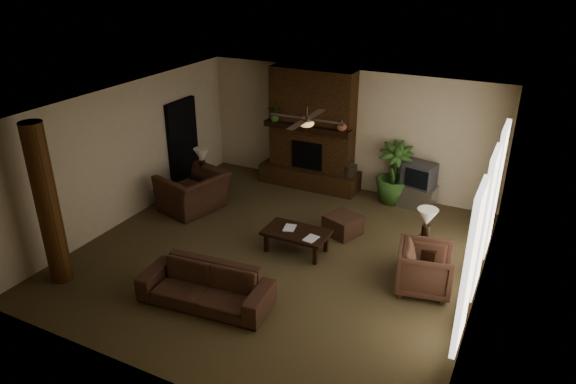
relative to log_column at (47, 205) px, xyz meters
The scene contains 23 objects.
room_shell 3.80m from the log_column, 39.13° to the left, with size 7.00×7.00×7.00m.
fireplace 6.02m from the log_column, 69.07° to the left, with size 2.40×0.70×2.80m.
windows 6.91m from the log_column, 22.11° to the left, with size 0.08×3.65×2.35m.
log_column is the anchor object (origin of this frame).
doorway 4.24m from the log_column, 96.65° to the left, with size 0.10×1.00×2.10m, color black.
ceiling_fan 4.45m from the log_column, 38.87° to the left, with size 1.35×1.35×0.37m.
sofa 2.85m from the log_column, 11.98° to the left, with size 2.11×0.62×0.83m, color #482C1E.
armchair_left 3.37m from the log_column, 82.23° to the left, with size 1.29×0.84×1.13m, color #482C1E.
armchair_right 6.22m from the log_column, 23.53° to the left, with size 0.86×0.81×0.89m, color #482C1E.
coffee_table 4.27m from the log_column, 39.25° to the left, with size 1.20×0.70×0.43m.
ottoman 5.36m from the log_column, 44.26° to the left, with size 0.60×0.60×0.40m, color #482C1E.
tv_stand 7.38m from the log_column, 49.59° to the left, with size 0.85×0.50×0.50m, color #B4B4B6.
tv 7.33m from the log_column, 49.39° to the left, with size 0.74×0.65×0.52m.
floor_vase 6.46m from the log_column, 60.33° to the left, with size 0.34×0.34×0.77m.
floor_plant 7.03m from the log_column, 52.92° to the left, with size 0.78×1.39×0.78m, color #375F26.
side_table_left 4.00m from the log_column, 84.75° to the left, with size 0.50×0.50×0.55m, color black.
lamp_left 3.85m from the log_column, 85.46° to the left, with size 0.41×0.41×0.65m.
side_table_right 6.40m from the log_column, 28.82° to the left, with size 0.50×0.50×0.55m, color black.
lamp_right 6.26m from the log_column, 28.98° to the left, with size 0.45×0.45×0.65m.
mantel_plant 5.53m from the log_column, 75.91° to the left, with size 0.38×0.42×0.33m, color #375F26.
mantel_vase 6.13m from the log_column, 60.65° to the left, with size 0.22×0.23×0.22m, color #94553B.
book_a 4.04m from the log_column, 41.64° to the left, with size 0.22×0.03×0.29m, color #999999.
book_b 4.35m from the log_column, 35.49° to the left, with size 0.21×0.02×0.29m, color #999999.
Camera 1 is at (3.92, -7.46, 5.09)m, focal length 32.63 mm.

